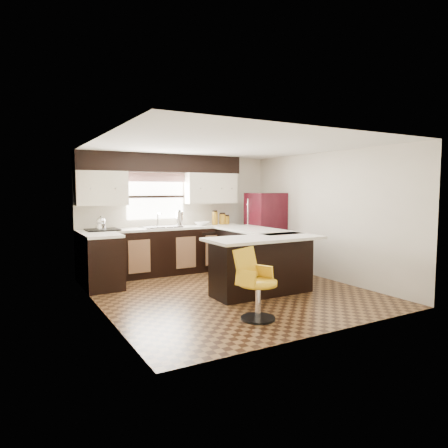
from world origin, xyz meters
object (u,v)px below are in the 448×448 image
peninsula_return (262,267)px  peninsula_long (255,255)px  refrigerator (265,230)px  bar_chair (258,285)px

peninsula_return → peninsula_long: bearing=61.7°
peninsula_long → refrigerator: refrigerator is taller
refrigerator → bar_chair: bearing=-126.9°
peninsula_return → refrigerator: bearing=53.2°
peninsula_long → peninsula_return: bearing=-118.3°
peninsula_long → peninsula_return: 1.11m
refrigerator → peninsula_long: bearing=-134.8°
peninsula_return → bar_chair: size_ratio=1.77×
peninsula_return → bar_chair: bar_chair is taller
refrigerator → bar_chair: 3.58m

